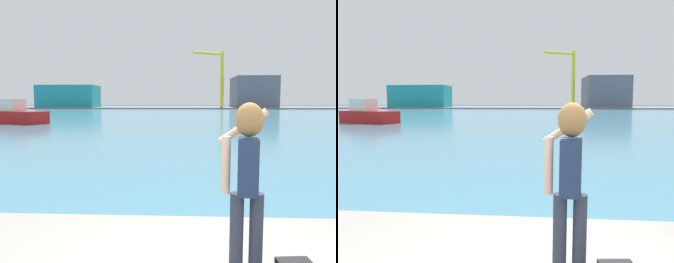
# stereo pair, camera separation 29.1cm
# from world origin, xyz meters

# --- Properties ---
(ground_plane) EXTENTS (220.00, 220.00, 0.00)m
(ground_plane) POSITION_xyz_m (0.00, 50.00, 0.00)
(ground_plane) COLOR #334751
(harbor_water) EXTENTS (140.00, 100.00, 0.02)m
(harbor_water) POSITION_xyz_m (0.00, 52.00, 0.01)
(harbor_water) COLOR teal
(harbor_water) RESTS_ON ground_plane
(far_shore_dock) EXTENTS (140.00, 20.00, 0.39)m
(far_shore_dock) POSITION_xyz_m (0.00, 92.00, 0.19)
(far_shore_dock) COLOR gray
(far_shore_dock) RESTS_ON ground_plane
(person_photographer) EXTENTS (0.53, 0.56, 1.74)m
(person_photographer) POSITION_xyz_m (0.23, 0.51, 1.64)
(person_photographer) COLOR #2D3342
(person_photographer) RESTS_ON quay_promenade
(boat_moored) EXTENTS (6.80, 4.42, 2.46)m
(boat_moored) POSITION_xyz_m (-17.36, 28.28, 0.89)
(boat_moored) COLOR #B21919
(boat_moored) RESTS_ON harbor_water
(warehouse_left) EXTENTS (16.64, 9.14, 6.32)m
(warehouse_left) POSITION_xyz_m (-34.07, 88.21, 3.55)
(warehouse_left) COLOR teal
(warehouse_left) RESTS_ON far_shore_dock
(warehouse_right) EXTENTS (11.60, 13.86, 8.75)m
(warehouse_right) POSITION_xyz_m (20.00, 90.77, 4.76)
(warehouse_right) COLOR slate
(warehouse_right) RESTS_ON far_shore_dock
(port_crane) EXTENTS (9.02, 5.32, 15.78)m
(port_crane) POSITION_xyz_m (9.64, 88.10, 9.89)
(port_crane) COLOR yellow
(port_crane) RESTS_ON far_shore_dock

